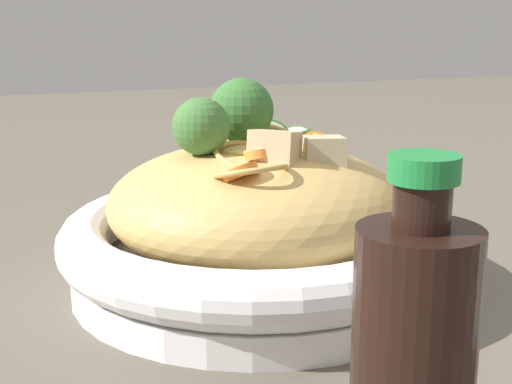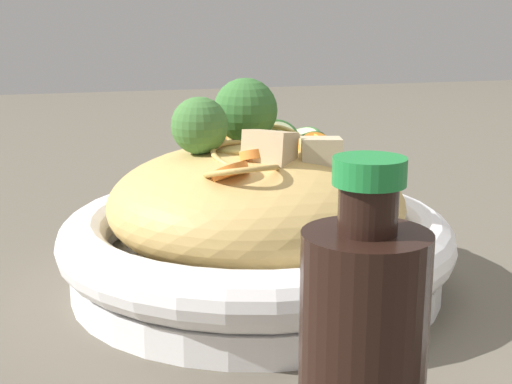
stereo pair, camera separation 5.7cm
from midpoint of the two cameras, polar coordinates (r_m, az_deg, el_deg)
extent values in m
plane|color=#5A5347|center=(0.59, 2.77, -7.41)|extent=(3.00, 3.00, 0.00)
cylinder|color=white|center=(0.59, 2.78, -6.38)|extent=(0.29, 0.29, 0.02)
torus|color=white|center=(0.58, 2.82, -3.48)|extent=(0.31, 0.31, 0.04)
ellipsoid|color=tan|center=(0.57, 2.85, -0.94)|extent=(0.23, 0.23, 0.09)
torus|color=tan|center=(0.50, 2.08, 1.61)|extent=(0.06, 0.06, 0.02)
torus|color=tan|center=(0.54, 2.94, 2.64)|extent=(0.09, 0.09, 0.02)
torus|color=tan|center=(0.59, 3.54, 4.12)|extent=(0.07, 0.07, 0.02)
torus|color=tan|center=(0.56, 2.81, 2.97)|extent=(0.09, 0.09, 0.02)
cone|color=#9DB575|center=(0.59, 1.73, 3.78)|extent=(0.04, 0.04, 0.02)
sphere|color=#376C31|center=(0.59, 1.75, 6.39)|extent=(0.07, 0.07, 0.05)
cone|color=#9FBF75|center=(0.55, -1.36, 2.80)|extent=(0.03, 0.03, 0.02)
sphere|color=#407336|center=(0.54, -1.37, 5.14)|extent=(0.06, 0.06, 0.04)
cone|color=#A2BF78|center=(0.59, 1.94, 3.81)|extent=(0.02, 0.03, 0.02)
sphere|color=#427D2C|center=(0.58, 1.96, 5.63)|extent=(0.05, 0.05, 0.04)
cylinder|color=orange|center=(0.52, 2.92, 2.85)|extent=(0.02, 0.02, 0.01)
cylinder|color=orange|center=(0.56, 6.91, 3.36)|extent=(0.03, 0.03, 0.02)
cylinder|color=orange|center=(0.56, 7.70, 3.27)|extent=(0.03, 0.03, 0.03)
cylinder|color=orange|center=(0.58, -0.11, 3.96)|extent=(0.03, 0.03, 0.02)
cylinder|color=orange|center=(0.50, 1.23, 1.52)|extent=(0.04, 0.04, 0.02)
cylinder|color=orange|center=(0.63, 0.51, 4.08)|extent=(0.03, 0.02, 0.03)
cylinder|color=beige|center=(0.63, 5.98, 3.83)|extent=(0.05, 0.04, 0.02)
torus|color=#356130|center=(0.63, 5.98, 3.83)|extent=(0.05, 0.05, 0.03)
cylinder|color=beige|center=(0.63, 4.24, 4.10)|extent=(0.04, 0.04, 0.03)
torus|color=#2C6234|center=(0.63, 4.24, 4.10)|extent=(0.05, 0.05, 0.04)
cylinder|color=beige|center=(0.64, 6.57, 3.68)|extent=(0.03, 0.03, 0.03)
torus|color=#375F2F|center=(0.64, 6.57, 3.68)|extent=(0.04, 0.04, 0.03)
cylinder|color=beige|center=(0.62, 4.46, 4.16)|extent=(0.03, 0.03, 0.03)
torus|color=#2C5E28|center=(0.62, 4.46, 4.16)|extent=(0.03, 0.04, 0.03)
cube|color=#C9BB92|center=(0.54, 8.12, 3.03)|extent=(0.04, 0.04, 0.02)
cube|color=#D3B587|center=(0.53, 4.21, 3.29)|extent=(0.04, 0.04, 0.03)
cylinder|color=black|center=(0.35, 13.05, -12.68)|extent=(0.06, 0.06, 0.12)
cylinder|color=black|center=(0.33, 13.74, -1.37)|extent=(0.03, 0.03, 0.02)
cylinder|color=#1E7F38|center=(0.32, 13.92, 1.54)|extent=(0.03, 0.03, 0.01)
camera|label=1|loc=(0.03, -87.14, 0.72)|focal=51.11mm
camera|label=2|loc=(0.03, 92.86, -0.72)|focal=51.11mm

